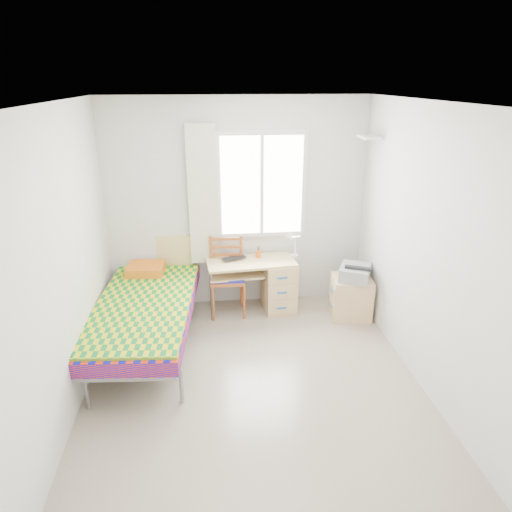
{
  "coord_description": "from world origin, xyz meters",
  "views": [
    {
      "loc": [
        -0.4,
        -3.71,
        2.78
      ],
      "look_at": [
        0.09,
        0.55,
        1.1
      ],
      "focal_mm": 32.0,
      "sensor_mm": 36.0,
      "label": 1
    }
  ],
  "objects": [
    {
      "name": "floor",
      "position": [
        0.0,
        0.0,
        0.0
      ],
      "size": [
        3.5,
        3.5,
        0.0
      ],
      "primitive_type": "plane",
      "color": "#BCAD93",
      "rests_on": "ground"
    },
    {
      "name": "ceiling",
      "position": [
        0.0,
        0.0,
        2.6
      ],
      "size": [
        3.5,
        3.5,
        0.0
      ],
      "primitive_type": "plane",
      "rotation": [
        3.14,
        0.0,
        0.0
      ],
      "color": "white",
      "rests_on": "wall_back"
    },
    {
      "name": "wall_back",
      "position": [
        0.0,
        1.75,
        1.3
      ],
      "size": [
        3.2,
        0.0,
        3.2
      ],
      "primitive_type": "plane",
      "rotation": [
        1.57,
        0.0,
        0.0
      ],
      "color": "silver",
      "rests_on": "ground"
    },
    {
      "name": "wall_left",
      "position": [
        -1.6,
        0.0,
        1.3
      ],
      "size": [
        0.0,
        3.5,
        3.5
      ],
      "primitive_type": "plane",
      "rotation": [
        1.57,
        0.0,
        1.57
      ],
      "color": "silver",
      "rests_on": "ground"
    },
    {
      "name": "wall_right",
      "position": [
        1.6,
        0.0,
        1.3
      ],
      "size": [
        0.0,
        3.5,
        3.5
      ],
      "primitive_type": "plane",
      "rotation": [
        1.57,
        0.0,
        -1.57
      ],
      "color": "silver",
      "rests_on": "ground"
    },
    {
      "name": "window",
      "position": [
        0.3,
        1.73,
        1.55
      ],
      "size": [
        1.1,
        0.04,
        1.3
      ],
      "color": "white",
      "rests_on": "wall_back"
    },
    {
      "name": "curtain",
      "position": [
        -0.42,
        1.68,
        1.45
      ],
      "size": [
        0.35,
        0.05,
        1.7
      ],
      "primitive_type": "cube",
      "color": "beige",
      "rests_on": "wall_back"
    },
    {
      "name": "floating_shelf",
      "position": [
        1.49,
        1.4,
        2.15
      ],
      "size": [
        0.2,
        0.32,
        0.03
      ],
      "primitive_type": "cube",
      "color": "white",
      "rests_on": "wall_right"
    },
    {
      "name": "bed",
      "position": [
        -1.1,
        0.81,
        0.46
      ],
      "size": [
        1.19,
        2.26,
        0.94
      ],
      "rotation": [
        0.0,
        0.0,
        -0.08
      ],
      "color": "gray",
      "rests_on": "floor"
    },
    {
      "name": "desk",
      "position": [
        0.42,
        1.46,
        0.37
      ],
      "size": [
        1.12,
        0.58,
        0.68
      ],
      "rotation": [
        0.0,
        0.0,
        0.08
      ],
      "color": "#DEB774",
      "rests_on": "floor"
    },
    {
      "name": "chair",
      "position": [
        -0.15,
        1.47,
        0.54
      ],
      "size": [
        0.44,
        0.44,
        0.97
      ],
      "rotation": [
        0.0,
        0.0,
        -0.05
      ],
      "color": "#A0361F",
      "rests_on": "floor"
    },
    {
      "name": "cabinet",
      "position": [
        1.34,
        1.16,
        0.26
      ],
      "size": [
        0.53,
        0.48,
        0.52
      ],
      "rotation": [
        0.0,
        0.0,
        -0.12
      ],
      "color": "tan",
      "rests_on": "floor"
    },
    {
      "name": "printer",
      "position": [
        1.36,
        1.13,
        0.6
      ],
      "size": [
        0.48,
        0.5,
        0.17
      ],
      "rotation": [
        0.0,
        0.0,
        -0.44
      ],
      "color": "gray",
      "rests_on": "cabinet"
    },
    {
      "name": "laptop",
      "position": [
        -0.05,
        1.49,
        0.69
      ],
      "size": [
        0.36,
        0.31,
        0.02
      ],
      "primitive_type": "imported",
      "rotation": [
        0.0,
        0.0,
        0.41
      ],
      "color": "black",
      "rests_on": "desk"
    },
    {
      "name": "pen_cup",
      "position": [
        0.24,
        1.57,
        0.72
      ],
      "size": [
        0.08,
        0.08,
        0.08
      ],
      "primitive_type": "cylinder",
      "rotation": [
        0.0,
        0.0,
        0.13
      ],
      "color": "orange",
      "rests_on": "desk"
    },
    {
      "name": "task_lamp",
      "position": [
        0.63,
        1.41,
        0.92
      ],
      "size": [
        0.22,
        0.31,
        0.39
      ],
      "rotation": [
        0.0,
        0.0,
        0.12
      ],
      "color": "white",
      "rests_on": "desk"
    },
    {
      "name": "book",
      "position": [
        -0.06,
        1.43,
        0.59
      ],
      "size": [
        0.21,
        0.26,
        0.02
      ],
      "primitive_type": "imported",
      "rotation": [
        0.0,
        0.0,
        0.27
      ],
      "color": "gray",
      "rests_on": "desk"
    }
  ]
}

